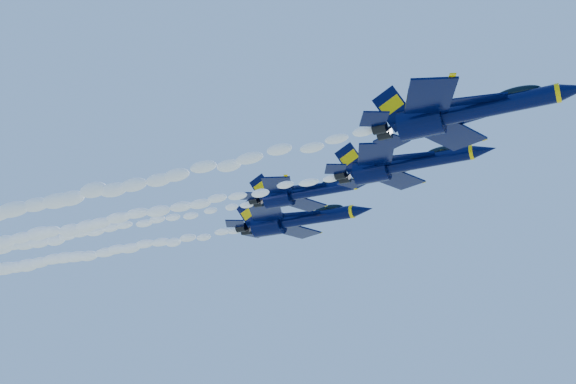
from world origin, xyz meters
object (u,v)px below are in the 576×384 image
at_px(jet_second, 402,164).
at_px(jet_fourth, 294,220).
at_px(jet_lead, 462,112).
at_px(jet_third, 303,192).

bearing_deg(jet_second, jet_fourth, 137.39).
xyz_separation_m(jet_lead, jet_second, (-7.79, 9.74, 0.76)).
bearing_deg(jet_third, jet_lead, -39.76).
xyz_separation_m(jet_lead, jet_third, (-22.84, 19.01, 3.52)).
distance_m(jet_lead, jet_fourth, 41.10).
height_order(jet_lead, jet_fourth, jet_fourth).
distance_m(jet_third, jet_fourth, 11.69).
height_order(jet_lead, jet_second, jet_second).
relative_size(jet_second, jet_fourth, 0.78).
distance_m(jet_second, jet_third, 17.89).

